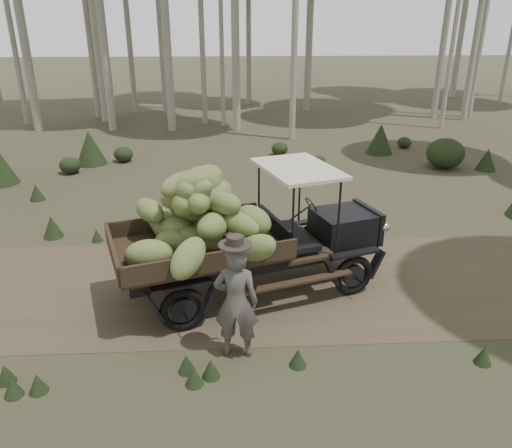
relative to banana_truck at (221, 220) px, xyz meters
name	(u,v)px	position (x,y,z in m)	size (l,w,h in m)	color
ground	(339,283)	(2.27, 0.35, -1.53)	(120.00, 120.00, 0.00)	#473D2B
dirt_track	(339,283)	(2.27, 0.35, -1.52)	(70.00, 4.00, 0.01)	brown
banana_truck	(221,220)	(0.00, 0.00, 0.00)	(5.36, 3.42, 2.63)	black
farmer	(236,301)	(0.23, -1.76, -0.58)	(0.72, 0.54, 2.00)	#504E49
undergrowth	(455,334)	(3.42, -2.22, -0.97)	(24.81, 22.77, 1.40)	#233319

